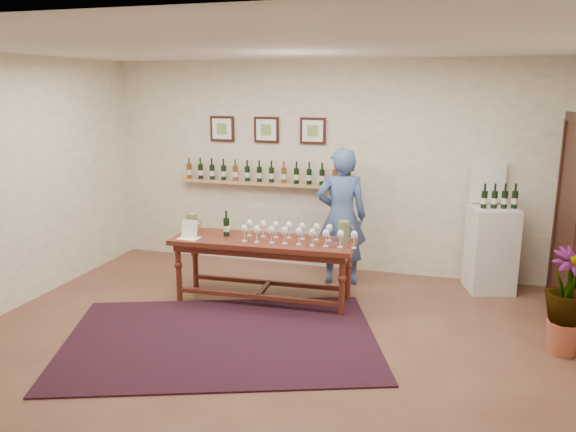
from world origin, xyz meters
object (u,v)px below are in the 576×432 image
(tasting_table, at_px, (263,248))
(person, at_px, (341,217))
(potted_plant, at_px, (566,302))
(display_pedestal, at_px, (491,249))

(tasting_table, bearing_deg, person, 47.09)
(tasting_table, relative_size, person, 1.23)
(potted_plant, bearing_deg, tasting_table, 171.23)
(person, bearing_deg, display_pedestal, 175.76)
(tasting_table, height_order, person, person)
(display_pedestal, relative_size, person, 0.60)
(tasting_table, height_order, display_pedestal, display_pedestal)
(tasting_table, xyz_separation_m, person, (0.74, 0.86, 0.23))
(potted_plant, bearing_deg, display_pedestal, 109.65)
(tasting_table, distance_m, display_pedestal, 2.79)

